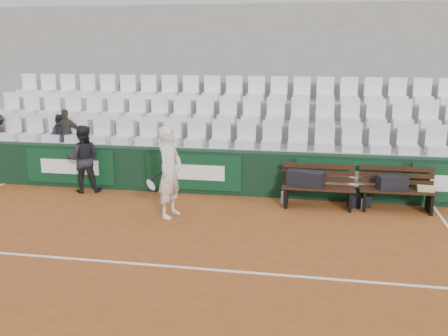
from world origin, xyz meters
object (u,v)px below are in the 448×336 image
water_bottle_near (283,197)px  ball_kid (83,159)px  spectator_b (65,116)px  spectator_c (59,119)px  tennis_player (170,172)px  bench_right (396,200)px  water_bottle_far (362,204)px  bench_left (318,197)px  sports_bag_ground (359,201)px  sports_bag_right (392,182)px  sports_bag_left (305,178)px

water_bottle_near → ball_kid: 4.63m
ball_kid → spectator_b: bearing=-65.7°
ball_kid → spectator_c: bearing=-60.2°
ball_kid → tennis_player: bearing=133.4°
bench_right → spectator_c: (-7.94, 1.07, 1.33)m
water_bottle_far → bench_left: bearing=178.2°
sports_bag_ground → water_bottle_far: 0.24m
bench_left → spectator_b: 6.43m
bench_left → sports_bag_ground: bearing=13.1°
bench_right → spectator_b: spectator_b is taller
bench_right → water_bottle_far: bench_right is taller
bench_right → spectator_b: 7.95m
sports_bag_right → sports_bag_ground: bearing=171.5°
water_bottle_near → spectator_b: bearing=169.4°
sports_bag_left → tennis_player: tennis_player is taller
sports_bag_ground → spectator_b: 7.26m
bench_right → spectator_b: (-7.76, 1.07, 1.40)m
water_bottle_far → water_bottle_near: bearing=174.6°
water_bottle_near → tennis_player: tennis_player is taller
bench_right → water_bottle_far: (-0.67, -0.11, -0.10)m
sports_bag_left → tennis_player: size_ratio=0.41×
ball_kid → spectator_c: (-1.03, 0.92, 0.78)m
sports_bag_right → spectator_b: size_ratio=0.48×
spectator_c → bench_left: bearing=161.8°
bench_right → spectator_c: bearing=172.3°
bench_right → sports_bag_left: bearing=-178.2°
sports_bag_ground → spectator_c: bearing=172.6°
bench_left → water_bottle_near: size_ratio=5.46×
sports_bag_right → sports_bag_ground: (-0.61, 0.09, -0.46)m
sports_bag_right → spectator_c: bearing=172.5°
water_bottle_near → ball_kid: ball_kid is taller
tennis_player → sports_bag_right: bearing=15.3°
tennis_player → bench_right: bearing=14.5°
bench_left → water_bottle_far: size_ratio=6.08×
sports_bag_left → sports_bag_right: 1.75m
sports_bag_left → spectator_b: bearing=169.2°
bench_left → water_bottle_near: bench_left is taller
sports_bag_ground → sports_bag_left: bearing=-170.8°
sports_bag_left → spectator_b: 6.09m
sports_bag_left → ball_kid: 5.06m
sports_bag_left → sports_bag_right: (1.75, 0.09, -0.02)m
water_bottle_far → tennis_player: 4.01m
sports_bag_left → spectator_c: (-6.08, 1.13, 0.95)m
sports_bag_ground → water_bottle_far: sports_bag_ground is taller
bench_left → sports_bag_left: 0.47m
sports_bag_ground → water_bottle_near: size_ratio=1.52×
sports_bag_ground → ball_kid: (-6.19, 0.02, 0.65)m
sports_bag_left → spectator_c: spectator_c is taller
sports_bag_ground → tennis_player: bearing=-161.1°
ball_kid → spectator_b: size_ratio=1.25×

